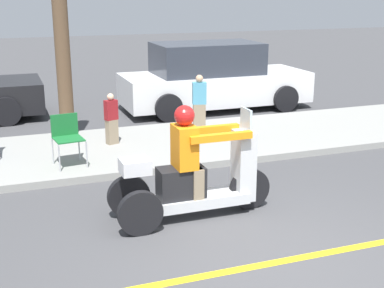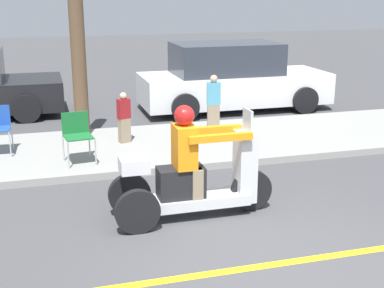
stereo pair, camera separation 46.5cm
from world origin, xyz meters
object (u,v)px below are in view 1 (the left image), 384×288
at_px(spectator_far_back, 111,120).
at_px(spectator_with_child, 199,104).
at_px(motorcycle_trike, 192,177).
at_px(tree_trunk, 62,47).
at_px(folding_chair_curbside, 67,134).
at_px(parked_car_lot_left, 212,79).

relative_size(spectator_far_back, spectator_with_child, 0.83).
height_order(motorcycle_trike, tree_trunk, tree_trunk).
xyz_separation_m(motorcycle_trike, spectator_with_child, (1.50, 3.70, 0.12)).
height_order(spectator_far_back, spectator_with_child, spectator_with_child).
relative_size(motorcycle_trike, folding_chair_curbside, 2.65).
xyz_separation_m(motorcycle_trike, parked_car_lot_left, (2.71, 5.97, 0.22)).
bearing_deg(spectator_with_child, folding_chair_curbside, -155.32).
distance_m(spectator_with_child, folding_chair_curbside, 3.06).
bearing_deg(spectator_with_child, spectator_far_back, -169.49).
distance_m(motorcycle_trike, spectator_with_child, 3.99).
height_order(folding_chair_curbside, parked_car_lot_left, parked_car_lot_left).
bearing_deg(parked_car_lot_left, folding_chair_curbside, -138.33).
relative_size(parked_car_lot_left, tree_trunk, 1.33).
bearing_deg(folding_chair_curbside, parked_car_lot_left, 41.67).
relative_size(motorcycle_trike, tree_trunk, 0.63).
xyz_separation_m(motorcycle_trike, spectator_far_back, (-0.36, 3.35, 0.03)).
height_order(parked_car_lot_left, tree_trunk, tree_trunk).
height_order(motorcycle_trike, spectator_far_back, motorcycle_trike).
height_order(spectator_with_child, tree_trunk, tree_trunk).
distance_m(spectator_far_back, spectator_with_child, 1.89).
height_order(folding_chair_curbside, tree_trunk, tree_trunk).
xyz_separation_m(spectator_far_back, tree_trunk, (-0.71, 0.76, 1.27)).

